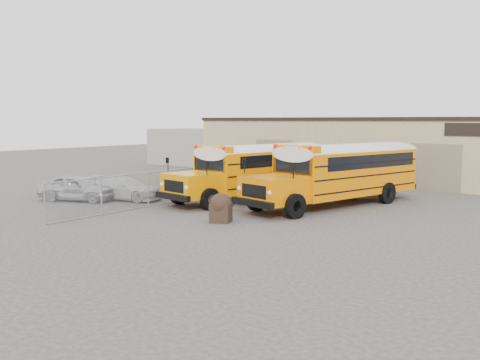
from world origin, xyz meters
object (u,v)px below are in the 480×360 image
Objects in this scene: school_bus_left at (326,161)px; tarp_bundle at (221,207)px; car_white at (123,188)px; school_bus_right at (414,163)px; car_silver at (78,188)px; car_dark at (233,173)px.

school_bus_left reaches higher than tarp_bundle.
school_bus_left reaches higher than car_white.
school_bus_right is 19.81m from car_silver.
car_dark reaches higher than car_white.
tarp_bundle is at bearing -104.61° from school_bus_right.
school_bus_left is at bearing -54.68° from car_silver.
tarp_bundle is 10.31m from car_silver.
car_white is at bearing -135.42° from school_bus_right.
school_bus_left is 13.22m from car_white.
car_dark is at bearing -168.34° from school_bus_right.
tarp_bundle is 0.27× the size of car_dark.
school_bus_left is 5.51m from school_bus_right.
tarp_bundle is 14.28m from car_dark.
school_bus_right is at bearing -66.52° from car_silver.
tarp_bundle is 0.29× the size of car_white.
tarp_bundle is at bearing -112.42° from car_silver.
school_bus_right reaches higher than school_bus_left.
car_dark is at bearing -31.81° from car_silver.
car_silver is (-14.00, -13.97, -1.17)m from school_bus_right.
car_silver is 2.49m from car_white.
car_silver reaches higher than tarp_bundle.
car_white is at bearing -121.47° from school_bus_left.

